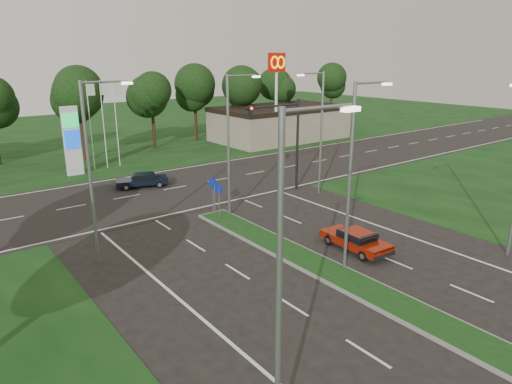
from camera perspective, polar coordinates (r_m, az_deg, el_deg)
ground at (r=19.51m, az=22.95°, el=-15.81°), size 160.00×160.00×0.00m
verge_far at (r=65.07m, az=-23.72°, el=6.35°), size 160.00×50.00×0.02m
cross_road at (r=36.31m, az=-11.48°, el=0.22°), size 160.00×12.00×0.02m
median_kerb at (r=21.35m, az=13.55°, el=-11.75°), size 2.00×26.00×0.12m
commercial_building at (r=57.66m, az=3.02°, el=8.58°), size 16.00×9.00×4.00m
streetlight_median_near at (r=21.49m, az=12.05°, el=2.90°), size 2.53×0.22×9.00m
streetlight_median_far at (r=28.85m, az=-3.16°, el=6.69°), size 2.53×0.22×9.00m
streetlight_left_near at (r=11.20m, az=3.74°, el=-9.71°), size 2.53×0.22×9.00m
streetlight_left_far at (r=23.07m, az=-19.70°, el=3.22°), size 2.53×0.22×9.00m
streetlight_right_far at (r=33.79m, az=7.94°, el=8.02°), size 2.53×0.22×9.00m
traffic_signal at (r=34.21m, az=3.60°, el=7.53°), size 5.10×0.42×7.00m
median_signs at (r=29.42m, az=-5.11°, el=0.11°), size 1.16×1.76×2.38m
gas_pylon at (r=42.64m, az=-21.77°, el=6.20°), size 5.80×1.26×8.00m
mcdonalds_sign at (r=51.48m, az=2.60°, el=14.31°), size 2.20×0.47×10.40m
treeline_far at (r=49.89m, az=-20.13°, el=11.95°), size 6.00×6.00×9.90m
red_sedan at (r=25.19m, az=12.36°, el=-5.83°), size 1.84×4.05×1.09m
navy_sedan at (r=37.40m, az=-14.05°, el=1.47°), size 4.29×2.82×1.09m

